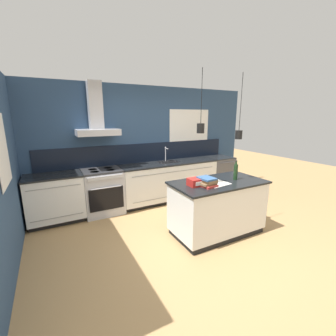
{
  "coord_description": "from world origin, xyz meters",
  "views": [
    {
      "loc": [
        -1.88,
        -2.75,
        1.96
      ],
      "look_at": [
        -0.06,
        0.67,
        1.05
      ],
      "focal_mm": 24.0,
      "sensor_mm": 36.0,
      "label": 1
    }
  ],
  "objects_px": {
    "dishwasher": "(218,174)",
    "book_stack": "(206,182)",
    "bottle_on_island": "(236,172)",
    "oven_range": "(103,191)",
    "red_supply_box": "(196,182)"
  },
  "relations": [
    {
      "from": "dishwasher",
      "to": "red_supply_box",
      "type": "relative_size",
      "value": 3.79
    },
    {
      "from": "dishwasher",
      "to": "red_supply_box",
      "type": "xyz_separation_m",
      "value": [
        -1.94,
        -1.74,
        0.51
      ]
    },
    {
      "from": "dishwasher",
      "to": "book_stack",
      "type": "bearing_deg",
      "value": -134.71
    },
    {
      "from": "dishwasher",
      "to": "red_supply_box",
      "type": "bearing_deg",
      "value": -138.05
    },
    {
      "from": "bottle_on_island",
      "to": "red_supply_box",
      "type": "xyz_separation_m",
      "value": [
        -0.77,
        0.03,
        -0.08
      ]
    },
    {
      "from": "oven_range",
      "to": "book_stack",
      "type": "relative_size",
      "value": 2.62
    },
    {
      "from": "book_stack",
      "to": "red_supply_box",
      "type": "relative_size",
      "value": 1.45
    },
    {
      "from": "dishwasher",
      "to": "bottle_on_island",
      "type": "xyz_separation_m",
      "value": [
        -1.16,
        -1.77,
        0.59
      ]
    },
    {
      "from": "bottle_on_island",
      "to": "oven_range",
      "type": "bearing_deg",
      "value": 136.08
    },
    {
      "from": "book_stack",
      "to": "oven_range",
      "type": "bearing_deg",
      "value": 123.19
    },
    {
      "from": "oven_range",
      "to": "red_supply_box",
      "type": "relative_size",
      "value": 3.79
    },
    {
      "from": "oven_range",
      "to": "dishwasher",
      "type": "xyz_separation_m",
      "value": [
        3.0,
        0.0,
        -0.0
      ]
    },
    {
      "from": "dishwasher",
      "to": "bottle_on_island",
      "type": "distance_m",
      "value": 2.2
    },
    {
      "from": "oven_range",
      "to": "bottle_on_island",
      "type": "bearing_deg",
      "value": -43.92
    },
    {
      "from": "bottle_on_island",
      "to": "book_stack",
      "type": "distance_m",
      "value": 0.65
    }
  ]
}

